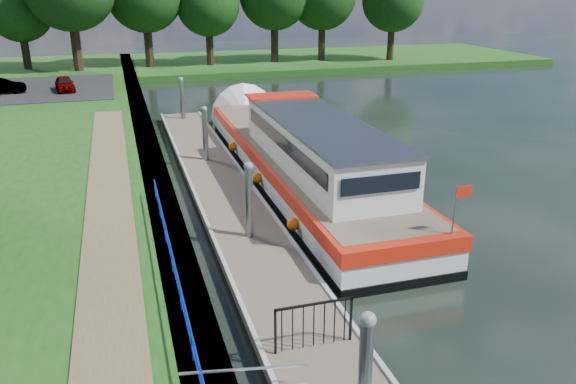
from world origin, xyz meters
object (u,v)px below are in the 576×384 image
object	(u,v)px
pontoon	(225,196)
barge	(296,154)
car_a	(65,84)
car_b	(1,86)

from	to	relation	value
pontoon	barge	xyz separation A→B (m)	(3.60, 1.87, 0.90)
barge	car_a	size ratio (longest dim) A/B	6.80
car_a	car_b	size ratio (longest dim) A/B	0.96
pontoon	car_a	world-z (taller)	car_a
car_a	pontoon	bearing A→B (deg)	-80.66
car_a	car_b	bearing A→B (deg)	169.61
barge	pontoon	bearing A→B (deg)	-152.46
pontoon	car_a	size ratio (longest dim) A/B	9.64
car_a	car_b	distance (m)	4.28
pontoon	barge	distance (m)	4.15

